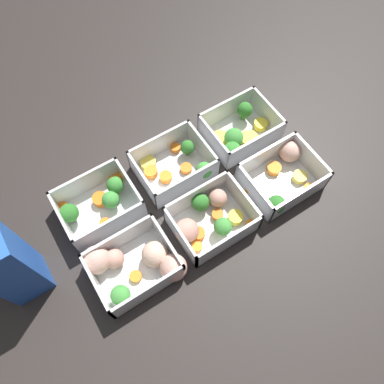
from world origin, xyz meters
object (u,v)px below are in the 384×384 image
container_far_right (134,265)px  juice_carton (9,266)px  container_near_center (177,165)px  container_near_right (98,204)px  container_far_center (209,219)px  container_near_left (239,132)px  container_far_left (283,175)px

container_far_right → juice_carton: (0.17, -0.08, 0.07)m
container_near_center → container_near_right: bearing=-2.0°
container_near_center → juice_carton: juice_carton is taller
container_near_right → container_far_center: size_ratio=1.02×
container_near_left → container_near_center: (0.15, -0.00, -0.00)m
container_near_left → container_far_right: 0.35m
container_near_center → container_far_center: bearing=85.3°
juice_carton → container_near_right: bearing=-160.3°
container_near_left → container_far_center: 0.21m
container_far_right → container_far_center: bearing=-178.9°
container_near_left → container_far_center: bearing=38.5°
container_near_right → container_far_right: same height
container_far_center → juice_carton: bearing=-13.6°
container_near_left → container_far_right: (0.32, 0.13, 0.00)m
container_near_center → container_far_left: (-0.16, 0.13, 0.00)m
container_near_left → container_far_right: bearing=22.4°
juice_carton → container_near_center: bearing=-171.0°
container_far_left → container_far_right: 0.33m
container_far_right → juice_carton: juice_carton is taller
container_near_left → juice_carton: bearing=5.9°
container_near_center → container_far_left: 0.21m
container_far_center → juice_carton: (0.33, -0.08, 0.07)m
container_far_left → container_near_center: bearing=-39.1°
juice_carton → container_near_left: bearing=-174.1°
container_near_right → container_far_left: bearing=157.4°
juice_carton → container_far_right: bearing=154.0°
container_far_center → container_far_right: 0.16m
container_near_left → container_near_center: same height
container_far_left → container_far_center: 0.18m
container_far_center → juice_carton: 0.34m
juice_carton → container_far_center: bearing=166.4°
container_near_center → juice_carton: (0.34, 0.05, 0.07)m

